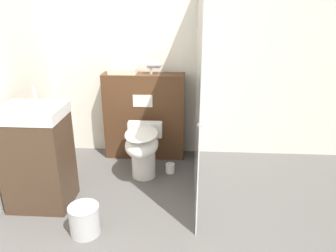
# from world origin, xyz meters

# --- Properties ---
(wall_back) EXTENTS (8.00, 0.06, 2.50)m
(wall_back) POSITION_xyz_m (0.00, 2.13, 1.25)
(wall_back) COLOR silver
(wall_back) RESTS_ON ground_plane
(partition_panel) EXTENTS (0.94, 0.24, 1.01)m
(partition_panel) POSITION_xyz_m (-0.17, 1.95, 0.51)
(partition_panel) COLOR #51331E
(partition_panel) RESTS_ON ground_plane
(shower_glass) EXTENTS (0.04, 1.59, 1.98)m
(shower_glass) POSITION_xyz_m (0.43, 1.30, 0.99)
(shower_glass) COLOR silver
(shower_glass) RESTS_ON ground_plane
(toilet) EXTENTS (0.37, 0.57, 0.55)m
(toilet) POSITION_xyz_m (-0.12, 1.41, 0.35)
(toilet) COLOR white
(toilet) RESTS_ON ground_plane
(sink_vanity) EXTENTS (0.54, 0.44, 1.09)m
(sink_vanity) POSITION_xyz_m (-0.99, 0.88, 0.48)
(sink_vanity) COLOR #473323
(sink_vanity) RESTS_ON ground_plane
(hair_drier) EXTENTS (0.17, 0.08, 0.15)m
(hair_drier) POSITION_xyz_m (-0.04, 1.94, 1.11)
(hair_drier) COLOR #B7B7BC
(hair_drier) RESTS_ON partition_panel
(folded_towel) EXTENTS (0.31, 0.19, 0.06)m
(folded_towel) POSITION_xyz_m (-0.40, 1.95, 1.04)
(folded_towel) COLOR beige
(folded_towel) RESTS_ON partition_panel
(spare_toilet_roll) EXTENTS (0.10, 0.10, 0.10)m
(spare_toilet_roll) POSITION_xyz_m (0.16, 1.54, 0.05)
(spare_toilet_roll) COLOR white
(spare_toilet_roll) RESTS_ON ground_plane
(waste_bin) EXTENTS (0.25, 0.25, 0.25)m
(waste_bin) POSITION_xyz_m (-0.48, 0.48, 0.13)
(waste_bin) COLOR silver
(waste_bin) RESTS_ON ground_plane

